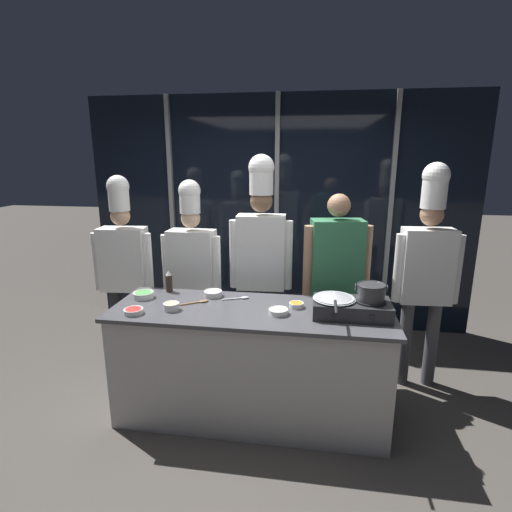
{
  "coord_description": "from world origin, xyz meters",
  "views": [
    {
      "loc": [
        0.47,
        -2.78,
        2.04
      ],
      "look_at": [
        0.0,
        0.25,
        1.25
      ],
      "focal_mm": 28.0,
      "sensor_mm": 36.0,
      "label": 1
    }
  ],
  "objects": [
    {
      "name": "ground_plane",
      "position": [
        0.0,
        0.0,
        0.0
      ],
      "size": [
        24.0,
        24.0,
        0.0
      ],
      "primitive_type": "plane",
      "color": "#47423D"
    },
    {
      "name": "window_wall_back",
      "position": [
        0.0,
        1.86,
        1.35
      ],
      "size": [
        4.49,
        0.09,
        2.7
      ],
      "color": "black",
      "rests_on": "ground_plane"
    },
    {
      "name": "demo_counter",
      "position": [
        0.0,
        0.0,
        0.45
      ],
      "size": [
        2.12,
        0.73,
        0.9
      ],
      "color": "beige",
      "rests_on": "ground_plane"
    },
    {
      "name": "portable_stove",
      "position": [
        0.74,
        -0.02,
        0.96
      ],
      "size": [
        0.55,
        0.32,
        0.13
      ],
      "color": "#28282B",
      "rests_on": "demo_counter"
    },
    {
      "name": "frying_pan",
      "position": [
        0.61,
        -0.02,
        1.05
      ],
      "size": [
        0.31,
        0.53,
        0.05
      ],
      "color": "#ADAFB5",
      "rests_on": "portable_stove"
    },
    {
      "name": "stock_pot",
      "position": [
        0.86,
        -0.02,
        1.09
      ],
      "size": [
        0.22,
        0.2,
        0.12
      ],
      "color": "#333335",
      "rests_on": "portable_stove"
    },
    {
      "name": "squeeze_bottle_soy",
      "position": [
        -0.75,
        0.28,
        0.99
      ],
      "size": [
        0.06,
        0.06,
        0.19
      ],
      "color": "#332319",
      "rests_on": "demo_counter"
    },
    {
      "name": "prep_bowl_bell_pepper",
      "position": [
        -0.83,
        -0.22,
        0.93
      ],
      "size": [
        0.14,
        0.14,
        0.04
      ],
      "color": "white",
      "rests_on": "demo_counter"
    },
    {
      "name": "prep_bowl_scallions",
      "position": [
        -0.9,
        0.1,
        0.93
      ],
      "size": [
        0.17,
        0.17,
        0.05
      ],
      "color": "white",
      "rests_on": "demo_counter"
    },
    {
      "name": "prep_bowl_bean_sprouts",
      "position": [
        -0.35,
        0.23,
        0.93
      ],
      "size": [
        0.15,
        0.15,
        0.05
      ],
      "color": "white",
      "rests_on": "demo_counter"
    },
    {
      "name": "prep_bowl_carrots",
      "position": [
        0.34,
        0.09,
        0.93
      ],
      "size": [
        0.11,
        0.11,
        0.04
      ],
      "color": "white",
      "rests_on": "demo_counter"
    },
    {
      "name": "prep_bowl_chicken",
      "position": [
        0.22,
        -0.07,
        0.93
      ],
      "size": [
        0.14,
        0.14,
        0.04
      ],
      "color": "white",
      "rests_on": "demo_counter"
    },
    {
      "name": "prep_bowl_ginger",
      "position": [
        -0.59,
        -0.11,
        0.94
      ],
      "size": [
        0.12,
        0.12,
        0.06
      ],
      "color": "white",
      "rests_on": "demo_counter"
    },
    {
      "name": "serving_spoon_slotted",
      "position": [
        -0.42,
        0.07,
        0.91
      ],
      "size": [
        0.21,
        0.15,
        0.02
      ],
      "color": "olive",
      "rests_on": "demo_counter"
    },
    {
      "name": "serving_spoon_solid",
      "position": [
        -0.12,
        0.2,
        0.91
      ],
      "size": [
        0.22,
        0.12,
        0.02
      ],
      "color": "#B2B5BA",
      "rests_on": "demo_counter"
    },
    {
      "name": "chef_head",
      "position": [
        -1.36,
        0.69,
        1.05
      ],
      "size": [
        0.58,
        0.27,
        1.85
      ],
      "rotation": [
        0.0,
        0.0,
        3.23
      ],
      "color": "#232326",
      "rests_on": "ground_plane"
    },
    {
      "name": "chef_sous",
      "position": [
        -0.69,
        0.73,
        1.04
      ],
      "size": [
        0.57,
        0.24,
        1.82
      ],
      "rotation": [
        0.0,
        0.0,
        3.12
      ],
      "color": "#2D3856",
      "rests_on": "ground_plane"
    },
    {
      "name": "chef_line",
      "position": [
        -0.02,
        0.7,
        1.2
      ],
      "size": [
        0.57,
        0.24,
        2.04
      ],
      "rotation": [
        0.0,
        0.0,
        3.19
      ],
      "color": "#232326",
      "rests_on": "ground_plane"
    },
    {
      "name": "person_guest",
      "position": [
        0.65,
        0.65,
        1.04
      ],
      "size": [
        0.58,
        0.31,
        1.72
      ],
      "rotation": [
        0.0,
        0.0,
        3.32
      ],
      "color": "#4C4C51",
      "rests_on": "ground_plane"
    },
    {
      "name": "chef_pastry",
      "position": [
        1.41,
        0.67,
        1.14
      ],
      "size": [
        0.56,
        0.25,
        1.98
      ],
      "rotation": [
        0.0,
        0.0,
        3.21
      ],
      "color": "#4C4C51",
      "rests_on": "ground_plane"
    }
  ]
}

